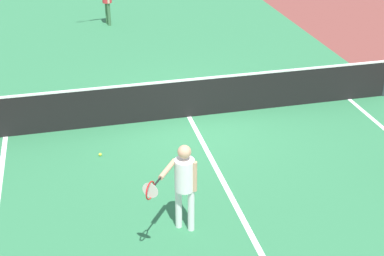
# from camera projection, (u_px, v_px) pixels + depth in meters

# --- Properties ---
(ground_plane) EXTENTS (60.00, 60.00, 0.00)m
(ground_plane) POSITION_uv_depth(u_px,v_px,m) (189.00, 117.00, 12.65)
(ground_plane) COLOR brown
(court_surface_inbounds) EXTENTS (10.62, 24.40, 0.00)m
(court_surface_inbounds) POSITION_uv_depth(u_px,v_px,m) (189.00, 117.00, 12.65)
(court_surface_inbounds) COLOR #2D7247
(court_surface_inbounds) RESTS_ON ground_plane
(line_center_service) EXTENTS (0.10, 6.40, 0.01)m
(line_center_service) POSITION_uv_depth(u_px,v_px,m) (229.00, 193.00, 9.90)
(line_center_service) COLOR white
(line_center_service) RESTS_ON ground_plane
(net) EXTENTS (10.18, 0.09, 1.07)m
(net) POSITION_uv_depth(u_px,v_px,m) (189.00, 98.00, 12.42)
(net) COLOR #33383D
(net) RESTS_ON ground_plane
(player_near) EXTENTS (0.93, 0.90, 1.58)m
(player_near) POSITION_uv_depth(u_px,v_px,m) (184.00, 180.00, 8.54)
(player_near) COLOR white
(player_near) RESTS_ON ground_plane
(tennis_ball_near_net) EXTENTS (0.07, 0.07, 0.07)m
(tennis_ball_near_net) POSITION_uv_depth(u_px,v_px,m) (100.00, 154.00, 11.07)
(tennis_ball_near_net) COLOR #CCE033
(tennis_ball_near_net) RESTS_ON ground_plane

